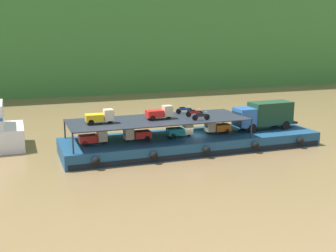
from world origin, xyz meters
The scene contains 13 objects.
ground_plane centered at (0.00, 0.00, 0.00)m, with size 400.00×400.00×0.00m, color brown.
cargo_barge centered at (0.00, -0.03, 0.75)m, with size 27.73×7.92×1.50m.
covered_lorry centered at (8.88, -0.09, 3.19)m, with size 7.91×2.51×3.10m.
cargo_rack centered at (-3.80, 0.00, 3.43)m, with size 18.53×6.54×2.00m.
mini_truck_lower_stern centered at (-10.63, -0.34, 2.19)m, with size 2.76×1.23×1.38m.
mini_truck_lower_aft centered at (-6.26, -0.41, 2.19)m, with size 2.76×1.23×1.38m.
mini_truck_lower_mid centered at (-1.46, -0.32, 2.19)m, with size 2.75×1.22×1.38m.
mini_truck_lower_fore centered at (2.91, -0.16, 2.19)m, with size 2.76×1.24×1.38m.
mini_truck_upper_stern centered at (-9.88, -0.14, 4.19)m, with size 2.77×1.25×1.38m.
mini_truck_upper_mid centered at (-3.64, -0.03, 4.19)m, with size 2.77×1.25×1.38m.
motorcycle_upper_port centered at (0.15, -1.96, 3.93)m, with size 1.90×0.55×0.87m.
motorcycle_upper_centre centered at (0.26, 0.00, 3.93)m, with size 1.90×0.55×0.87m.
motorcycle_upper_stbd centered at (-0.12, 1.96, 3.93)m, with size 1.90×0.55×0.87m.
Camera 1 is at (-17.54, -41.16, 12.23)m, focal length 45.69 mm.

